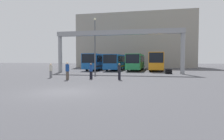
# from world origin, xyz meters

# --- Properties ---
(ground_plane) EXTENTS (200.00, 200.00, 0.00)m
(ground_plane) POSITION_xyz_m (0.00, 0.00, 0.00)
(ground_plane) COLOR #47474C
(building_backdrop) EXTENTS (30.56, 12.00, 14.04)m
(building_backdrop) POSITION_xyz_m (0.00, 44.78, 7.02)
(building_backdrop) COLOR gray
(building_backdrop) RESTS_ON ground
(overhead_gantry) EXTENTS (19.07, 0.80, 6.37)m
(overhead_gantry) POSITION_xyz_m (0.00, 17.86, 5.14)
(overhead_gantry) COLOR gray
(overhead_gantry) RESTS_ON ground
(bus_slot_0) EXTENTS (2.63, 11.12, 3.10)m
(bus_slot_0) POSITION_xyz_m (-5.66, 26.61, 1.79)
(bus_slot_0) COLOR #1959A5
(bus_slot_0) RESTS_ON ground
(bus_slot_1) EXTENTS (2.57, 10.88, 2.97)m
(bus_slot_1) POSITION_xyz_m (-1.89, 26.49, 1.72)
(bus_slot_1) COLOR #1959A5
(bus_slot_1) RESTS_ON ground
(bus_slot_2) EXTENTS (2.50, 12.06, 3.01)m
(bus_slot_2) POSITION_xyz_m (1.89, 27.08, 1.74)
(bus_slot_2) COLOR #268C4C
(bus_slot_2) RESTS_ON ground
(bus_slot_3) EXTENTS (2.46, 11.31, 3.26)m
(bus_slot_3) POSITION_xyz_m (5.66, 26.70, 1.87)
(bus_slot_3) COLOR orange
(bus_slot_3) RESTS_ON ground
(pedestrian_mid_left) EXTENTS (0.34, 0.34, 1.65)m
(pedestrian_mid_left) POSITION_xyz_m (2.06, 8.29, 0.88)
(pedestrian_mid_left) COLOR black
(pedestrian_mid_left) RESTS_ON ground
(pedestrian_mid_right) EXTENTS (0.37, 0.37, 1.78)m
(pedestrian_mid_right) POSITION_xyz_m (-2.99, 7.11, 0.95)
(pedestrian_mid_right) COLOR brown
(pedestrian_mid_right) RESTS_ON ground
(pedestrian_near_center) EXTENTS (0.33, 0.33, 1.61)m
(pedestrian_near_center) POSITION_xyz_m (-5.80, 8.86, 0.85)
(pedestrian_near_center) COLOR gray
(pedestrian_near_center) RESTS_ON ground
(pedestrian_near_right) EXTENTS (0.34, 0.34, 1.65)m
(pedestrian_near_right) POSITION_xyz_m (-1.01, 8.58, 0.88)
(pedestrian_near_right) COLOR black
(pedestrian_near_right) RESTS_ON ground
(tire_stack) EXTENTS (1.04, 1.04, 0.72)m
(tire_stack) POSITION_xyz_m (7.39, 18.07, 0.36)
(tire_stack) COLOR black
(tire_stack) RESTS_ON ground
(lamp_post) EXTENTS (0.36, 0.36, 8.32)m
(lamp_post) POSITION_xyz_m (-3.48, 17.94, 4.52)
(lamp_post) COLOR #595B60
(lamp_post) RESTS_ON ground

